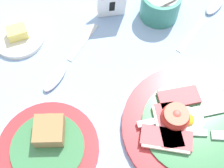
% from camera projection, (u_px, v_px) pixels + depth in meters
% --- Properties ---
extents(ground_plane, '(3.00, 3.00, 0.00)m').
position_uv_depth(ground_plane, '(138.00, 141.00, 0.55)').
color(ground_plane, '#93B2DB').
extents(breakfast_plate, '(0.25, 0.25, 0.04)m').
position_uv_depth(breakfast_plate, '(189.00, 125.00, 0.56)').
color(breakfast_plate, red).
rests_on(breakfast_plate, ground_plane).
extents(bread_plate, '(0.18, 0.18, 0.04)m').
position_uv_depth(bread_plate, '(48.00, 146.00, 0.54)').
color(bread_plate, red).
rests_on(bread_plate, ground_plane).
extents(sugar_cup, '(0.09, 0.09, 0.06)m').
position_uv_depth(sugar_cup, '(160.00, 4.00, 0.67)').
color(sugar_cup, '#337F6B').
rests_on(sugar_cup, ground_plane).
extents(butter_dish, '(0.11, 0.11, 0.03)m').
position_uv_depth(butter_dish, '(19.00, 36.00, 0.66)').
color(butter_dish, silver).
rests_on(butter_dish, ground_plane).
extents(number_card, '(0.06, 0.05, 0.07)m').
position_uv_depth(number_card, '(111.00, 3.00, 0.67)').
color(number_card, white).
rests_on(number_card, ground_plane).
extents(teaspoon_by_saucer, '(0.15, 0.15, 0.01)m').
position_uv_depth(teaspoon_by_saucer, '(209.00, 12.00, 0.70)').
color(teaspoon_by_saucer, silver).
rests_on(teaspoon_by_saucer, ground_plane).
extents(teaspoon_near_cup, '(0.13, 0.16, 0.01)m').
position_uv_depth(teaspoon_near_cup, '(63.00, 68.00, 0.62)').
color(teaspoon_near_cup, silver).
rests_on(teaspoon_near_cup, ground_plane).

